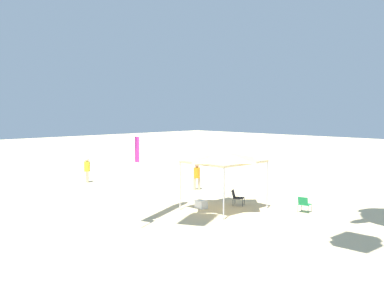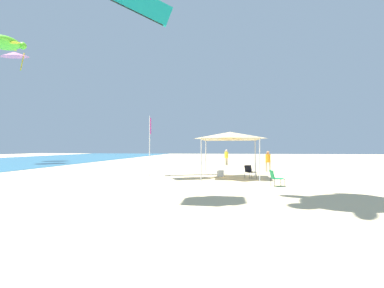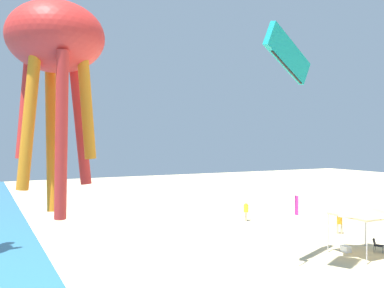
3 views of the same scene
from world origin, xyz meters
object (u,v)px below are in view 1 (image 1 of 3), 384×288
Objects in this scene: folding_chair_near_cooler at (304,203)px; banner_flag at (139,172)px; folding_chair_left_of_tent at (237,196)px; person_beachcomber at (197,175)px; canopy_tent at (224,157)px; person_watching_sky at (87,168)px; cooler_box at (201,204)px.

banner_flag reaches higher than folding_chair_near_cooler.
person_beachcomber is (4.73, -1.78, 0.50)m from folding_chair_left_of_tent.
canopy_tent is 4.24× the size of folding_chair_near_cooler.
folding_chair_left_of_tent is at bearing -71.47° from person_beachcomber.
folding_chair_near_cooler is 0.48× the size of person_watching_sky.
canopy_tent is 4.56m from folding_chair_near_cooler.
folding_chair_left_of_tent reaches higher than cooler_box.
cooler_box is at bearing 31.98° from canopy_tent.
canopy_tent reaches higher than person_watching_sky.
banner_flag is at bearing 88.32° from canopy_tent.
person_watching_sky is at bearing -22.03° from banner_flag.
canopy_tent is 2.02× the size of person_watching_sky.
folding_chair_near_cooler is (-3.30, -2.26, -2.20)m from canopy_tent.
banner_flag reaches higher than folding_chair_left_of_tent.
canopy_tent is 2.74m from cooler_box.
folding_chair_near_cooler is 1.00× the size of folding_chair_left_of_tent.
banner_flag is (-0.01, 6.55, 1.96)m from folding_chair_left_of_tent.
cooler_box is 11.35m from person_watching_sky.
canopy_tent is at bearing 159.34° from folding_chair_left_of_tent.
person_watching_sky is at bearing 153.79° from person_beachcomber.
canopy_tent is at bearing -153.11° from person_watching_sky.
person_beachcomber is at bearing -31.54° from canopy_tent.
cooler_box is 0.16× the size of banner_flag.
folding_chair_left_of_tent is 0.49× the size of person_beachcomber.
folding_chair_near_cooler is 15.86m from person_watching_sky.
banner_flag is (3.46, 7.58, 1.96)m from folding_chair_near_cooler.
banner_flag is 2.44× the size of person_beachcomber.
person_watching_sky reaches higher than folding_chair_left_of_tent.
canopy_tent is 2.52m from folding_chair_left_of_tent.
folding_chair_near_cooler is at bearing -145.31° from person_watching_sky.
person_watching_sky is at bearing -1.18° from cooler_box.
folding_chair_near_cooler is at bearing -114.50° from banner_flag.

